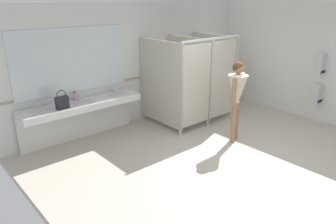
{
  "coord_description": "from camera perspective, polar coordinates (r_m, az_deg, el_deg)",
  "views": [
    {
      "loc": [
        -4.52,
        -3.22,
        2.87
      ],
      "look_at": [
        -1.38,
        0.38,
        1.15
      ],
      "focal_mm": 34.32,
      "sensor_mm": 36.0,
      "label": 1
    }
  ],
  "objects": [
    {
      "name": "ground_plane",
      "position": [
        6.27,
        11.97,
        -8.4
      ],
      "size": [
        6.78,
        6.37,
        0.1
      ],
      "primitive_type": "cube",
      "color": "#B2A899"
    },
    {
      "name": "wall_back",
      "position": [
        7.78,
        -4.83,
        8.84
      ],
      "size": [
        6.78,
        0.12,
        2.79
      ],
      "primitive_type": "cube",
      "color": "silver",
      "rests_on": "ground_plane"
    },
    {
      "name": "wall_side_right",
      "position": [
        8.45,
        25.94,
        7.79
      ],
      "size": [
        0.12,
        6.37,
        2.79
      ],
      "primitive_type": "cube",
      "color": "silver",
      "rests_on": "ground_plane"
    },
    {
      "name": "wall_back_tile_band",
      "position": [
        7.81,
        -4.48,
        6.28
      ],
      "size": [
        6.78,
        0.01,
        0.06
      ],
      "primitive_type": "cube",
      "color": "#9E937F",
      "rests_on": "wall_back"
    },
    {
      "name": "vanity_counter",
      "position": [
        6.88,
        -15.15,
        0.11
      ],
      "size": [
        2.51,
        0.56,
        0.97
      ],
      "color": "silver",
      "rests_on": "ground_plane"
    },
    {
      "name": "mirror_panel",
      "position": [
        6.8,
        -16.7,
        8.72
      ],
      "size": [
        2.41,
        0.02,
        1.3
      ],
      "primitive_type": "cube",
      "color": "silver",
      "rests_on": "wall_back"
    },
    {
      "name": "bathroom_stalls",
      "position": [
        7.64,
        4.66,
        6.08
      ],
      "size": [
        1.83,
        1.46,
        2.04
      ],
      "color": "#B2AD9E",
      "rests_on": "ground_plane"
    },
    {
      "name": "paper_towel_dispenser_upper",
      "position": [
        8.32,
        25.71,
        7.73
      ],
      "size": [
        0.34,
        0.13,
        0.48
      ],
      "color": "#B7BABF",
      "rests_on": "wall_side_right"
    },
    {
      "name": "paper_towel_dispenser_lower",
      "position": [
        8.46,
        25.26,
        2.99
      ],
      "size": [
        0.37,
        0.13,
        0.46
      ],
      "color": "#B7BABF",
      "rests_on": "wall_side_right"
    },
    {
      "name": "person_standing",
      "position": [
        6.61,
        12.15,
        3.52
      ],
      "size": [
        0.55,
        0.52,
        1.68
      ],
      "color": "#8C664C",
      "rests_on": "ground_plane"
    },
    {
      "name": "handbag",
      "position": [
        6.39,
        -18.29,
        1.69
      ],
      "size": [
        0.24,
        0.11,
        0.37
      ],
      "color": "black",
      "rests_on": "vanity_counter"
    },
    {
      "name": "soap_dispenser",
      "position": [
        6.83,
        -16.16,
        2.65
      ],
      "size": [
        0.07,
        0.07,
        0.2
      ],
      "color": "#D899B2",
      "rests_on": "vanity_counter"
    },
    {
      "name": "floor_drain_cover",
      "position": [
        5.56,
        13.2,
        -11.78
      ],
      "size": [
        0.14,
        0.14,
        0.01
      ],
      "primitive_type": "cylinder",
      "color": "#B7BABF",
      "rests_on": "ground_plane"
    }
  ]
}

